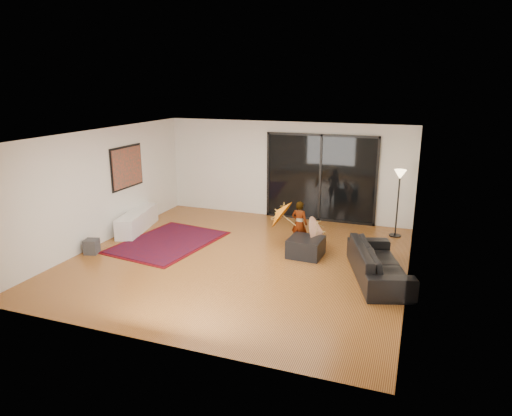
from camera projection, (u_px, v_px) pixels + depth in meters
The scene contains 17 objects.
floor at pixel (239, 259), 9.97m from camera, with size 7.00×7.00×0.00m, color #AF6E2F.
ceiling at pixel (238, 135), 9.25m from camera, with size 7.00×7.00×0.00m, color white.
wall_back at pixel (286, 170), 12.77m from camera, with size 7.00×7.00×0.00m, color silver.
wall_front at pixel (145, 257), 6.44m from camera, with size 7.00×7.00×0.00m, color silver.
wall_left at pixel (101, 187), 10.76m from camera, with size 7.00×7.00×0.00m, color silver.
wall_right at pixel (413, 215), 8.45m from camera, with size 7.00×7.00×0.00m, color silver.
sliding_door at pixel (320, 178), 12.46m from camera, with size 3.06×0.07×2.40m.
painting at pixel (127, 167), 11.58m from camera, with size 0.04×1.28×1.08m.
media_console at pixel (137, 221), 11.85m from camera, with size 0.46×1.83×0.51m, color white.
speaker at pixel (92, 246), 10.26m from camera, with size 0.29×0.29×0.33m, color #424244.
persian_rug at pixel (168, 242), 11.00m from camera, with size 2.28×2.93×0.02m.
sofa at pixel (379, 263), 8.91m from camera, with size 2.26×0.89×0.66m, color black.
ottoman at pixel (306, 247), 10.10m from camera, with size 0.73×0.73×0.42m, color black.
floor_lamp at pixel (399, 184), 11.10m from camera, with size 0.29×0.29×1.69m.
child at pixel (299, 223), 10.67m from camera, with size 0.39×0.26×1.08m, color #999999.
parasol_orange at pixel (276, 214), 10.76m from camera, with size 0.57×0.76×0.85m.
parasol_white at pixel (323, 230), 10.35m from camera, with size 0.53×0.82×0.88m.
Camera 1 is at (3.54, -8.61, 3.74)m, focal length 32.00 mm.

